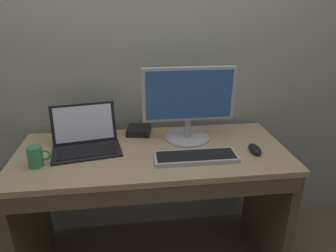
% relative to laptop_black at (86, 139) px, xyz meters
% --- Properties ---
extents(back_wall, '(5.18, 0.04, 2.71)m').
position_rel_laptop_black_xyz_m(back_wall, '(0.36, 0.30, 0.52)').
color(back_wall, '#9EA093').
rests_on(back_wall, ground).
extents(desk, '(1.47, 0.63, 0.78)m').
position_rel_laptop_black_xyz_m(desk, '(0.36, -0.09, -0.30)').
color(desk, tan).
rests_on(desk, ground).
extents(laptop_black, '(0.40, 0.33, 0.22)m').
position_rel_laptop_black_xyz_m(laptop_black, '(0.00, 0.00, 0.00)').
color(laptop_black, black).
rests_on(laptop_black, desk).
extents(external_monitor, '(0.52, 0.26, 0.43)m').
position_rel_laptop_black_xyz_m(external_monitor, '(0.58, 0.03, 0.18)').
color(external_monitor, '#B7B7BC').
rests_on(external_monitor, desk).
extents(wired_keyboard, '(0.43, 0.15, 0.02)m').
position_rel_laptop_black_xyz_m(wired_keyboard, '(0.58, -0.20, -0.04)').
color(wired_keyboard, '#BCBCC1').
rests_on(wired_keyboard, desk).
extents(computer_mouse, '(0.06, 0.12, 0.04)m').
position_rel_laptop_black_xyz_m(computer_mouse, '(0.91, -0.17, -0.04)').
color(computer_mouse, black).
rests_on(computer_mouse, desk).
extents(external_drive_box, '(0.16, 0.16, 0.04)m').
position_rel_laptop_black_xyz_m(external_drive_box, '(0.30, 0.16, -0.04)').
color(external_drive_box, black).
rests_on(external_drive_box, desk).
extents(coffee_mug, '(0.11, 0.07, 0.11)m').
position_rel_laptop_black_xyz_m(coffee_mug, '(-0.22, -0.18, -0.00)').
color(coffee_mug, '#388E56').
rests_on(coffee_mug, desk).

